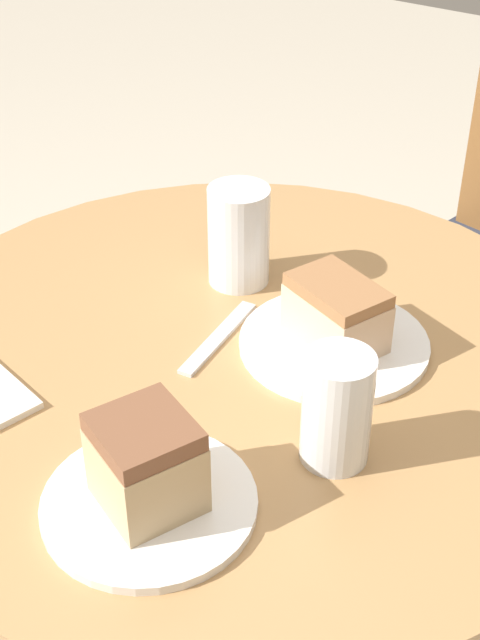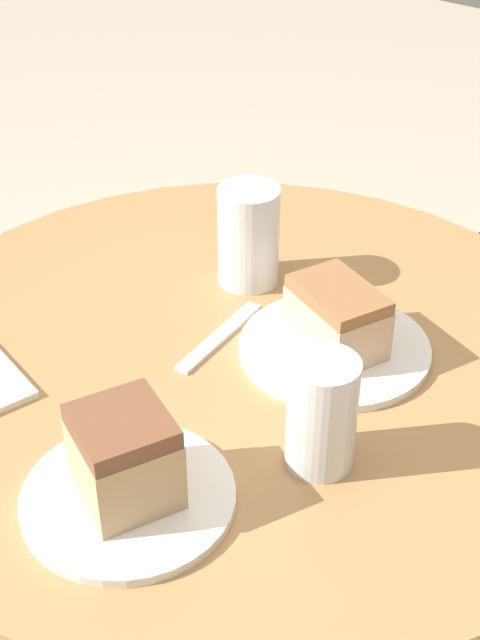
{
  "view_description": "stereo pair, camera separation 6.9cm",
  "coord_description": "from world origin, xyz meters",
  "px_view_note": "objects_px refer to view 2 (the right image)",
  "views": [
    {
      "loc": [
        0.48,
        -0.67,
        1.38
      ],
      "look_at": [
        0.0,
        0.0,
        0.8
      ],
      "focal_mm": 50.0,
      "sensor_mm": 36.0,
      "label": 1
    },
    {
      "loc": [
        0.53,
        -0.63,
        1.38
      ],
      "look_at": [
        0.0,
        0.0,
        0.8
      ],
      "focal_mm": 50.0,
      "sensor_mm": 36.0,
      "label": 2
    }
  ],
  "objects_px": {
    "cake_slice_near": "(337,317)",
    "glass_lemonade": "(321,418)",
    "glass_water": "(249,241)",
    "plate_near": "(334,348)",
    "cake_slice_far": "(124,457)",
    "plate_far": "(128,497)"
  },
  "relations": [
    {
      "from": "cake_slice_far",
      "to": "glass_lemonade",
      "type": "height_order",
      "value": "glass_lemonade"
    },
    {
      "from": "plate_far",
      "to": "glass_lemonade",
      "type": "relative_size",
      "value": 1.67
    },
    {
      "from": "plate_far",
      "to": "glass_lemonade",
      "type": "height_order",
      "value": "glass_lemonade"
    },
    {
      "from": "plate_near",
      "to": "cake_slice_near",
      "type": "xyz_separation_m",
      "value": [
        0.0,
        -0.0,
        0.04
      ]
    },
    {
      "from": "plate_near",
      "to": "plate_far",
      "type": "bearing_deg",
      "value": -92.21
    },
    {
      "from": "glass_water",
      "to": "cake_slice_far",
      "type": "bearing_deg",
      "value": -66.3
    },
    {
      "from": "glass_water",
      "to": "glass_lemonade",
      "type": "bearing_deg",
      "value": -38.48
    },
    {
      "from": "cake_slice_near",
      "to": "glass_lemonade",
      "type": "height_order",
      "value": "glass_lemonade"
    },
    {
      "from": "glass_water",
      "to": "cake_slice_near",
      "type": "bearing_deg",
      "value": -17.53
    },
    {
      "from": "plate_near",
      "to": "cake_slice_far",
      "type": "distance_m",
      "value": 0.32
    },
    {
      "from": "cake_slice_far",
      "to": "cake_slice_near",
      "type": "bearing_deg",
      "value": 87.79
    },
    {
      "from": "cake_slice_near",
      "to": "glass_water",
      "type": "relative_size",
      "value": 1.0
    },
    {
      "from": "plate_near",
      "to": "glass_water",
      "type": "relative_size",
      "value": 1.7
    },
    {
      "from": "glass_lemonade",
      "to": "plate_far",
      "type": "bearing_deg",
      "value": -123.13
    },
    {
      "from": "cake_slice_near",
      "to": "cake_slice_far",
      "type": "distance_m",
      "value": 0.32
    },
    {
      "from": "plate_near",
      "to": "glass_lemonade",
      "type": "xyz_separation_m",
      "value": [
        0.09,
        -0.16,
        0.05
      ]
    },
    {
      "from": "cake_slice_near",
      "to": "glass_lemonade",
      "type": "relative_size",
      "value": 1.07
    },
    {
      "from": "plate_far",
      "to": "cake_slice_near",
      "type": "height_order",
      "value": "cake_slice_near"
    },
    {
      "from": "plate_near",
      "to": "glass_water",
      "type": "xyz_separation_m",
      "value": [
        -0.18,
        0.06,
        0.05
      ]
    },
    {
      "from": "plate_near",
      "to": "glass_lemonade",
      "type": "bearing_deg",
      "value": -59.67
    },
    {
      "from": "cake_slice_far",
      "to": "glass_water",
      "type": "relative_size",
      "value": 0.86
    },
    {
      "from": "plate_near",
      "to": "cake_slice_far",
      "type": "relative_size",
      "value": 1.97
    }
  ]
}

